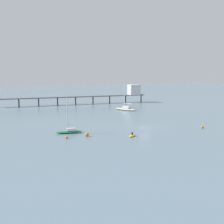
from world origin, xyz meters
name	(u,v)px	position (x,y,z in m)	size (l,w,h in m)	color
ground_plane	(145,128)	(0.00, 0.00, 0.00)	(400.00, 400.00, 0.00)	slate
pier	(114,92)	(17.04, 51.53, 4.76)	(63.05, 11.72, 8.04)	#4C4C51
sailboat_cream	(125,108)	(10.92, 29.71, 0.65)	(5.84, 9.41, 11.05)	beige
sailboat_green	(69,131)	(-18.94, 2.81, 0.58)	(6.38, 2.82, 8.27)	#287F4C
dinghy_yellow	(132,135)	(-7.54, -6.35, 0.23)	(2.39, 2.07, 1.14)	yellow
mooring_buoy_mid	(87,134)	(-16.41, -1.85, 0.42)	(0.85, 0.85, 0.85)	orange
mooring_buoy_near	(202,127)	(12.73, -6.65, 0.31)	(0.63, 0.63, 0.63)	orange
mooring_buoy_inner	(67,137)	(-21.02, -1.78, 0.28)	(0.56, 0.56, 0.56)	orange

